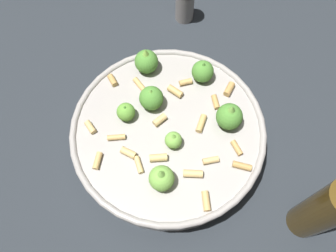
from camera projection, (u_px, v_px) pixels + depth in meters
The scene contains 4 objects.
ground_plane at pixel (168, 142), 0.64m from camera, with size 2.40×2.40×0.00m, color #23282D.
cooking_pan at pixel (168, 133), 0.60m from camera, with size 0.34×0.34×0.12m.
pepper_shaker at pixel (185, 2), 0.73m from camera, with size 0.04×0.04×0.09m.
olive_oil_bottle at pixel (325, 210), 0.49m from camera, with size 0.05×0.05×0.22m.
Camera 1 is at (-0.08, -0.24, 0.59)m, focal length 36.03 mm.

